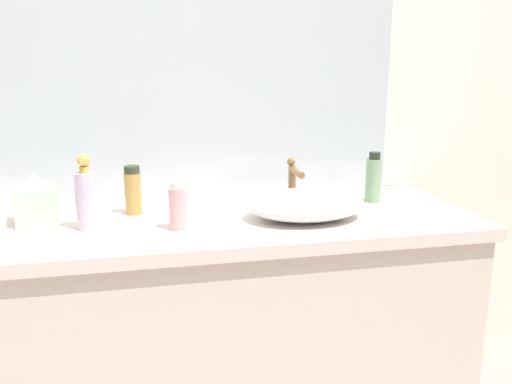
{
  "coord_description": "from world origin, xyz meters",
  "views": [
    {
      "loc": [
        -0.09,
        -1.14,
        1.34
      ],
      "look_at": [
        0.23,
        0.38,
        0.97
      ],
      "focal_mm": 36.3,
      "sensor_mm": 36.0,
      "label": 1
    }
  ],
  "objects_px": {
    "soap_dispenser": "(86,197)",
    "spray_can": "(133,191)",
    "perfume_bottle": "(374,179)",
    "sink_basin": "(306,204)",
    "tissue_box": "(36,202)",
    "lotion_bottle": "(178,207)"
  },
  "relations": [
    {
      "from": "sink_basin",
      "to": "spray_can",
      "type": "relative_size",
      "value": 2.36
    },
    {
      "from": "soap_dispenser",
      "to": "perfume_bottle",
      "type": "relative_size",
      "value": 1.27
    },
    {
      "from": "spray_can",
      "to": "perfume_bottle",
      "type": "bearing_deg",
      "value": -0.83
    },
    {
      "from": "perfume_bottle",
      "to": "spray_can",
      "type": "xyz_separation_m",
      "value": [
        -0.81,
        0.01,
        -0.0
      ]
    },
    {
      "from": "spray_can",
      "to": "tissue_box",
      "type": "relative_size",
      "value": 1.02
    },
    {
      "from": "sink_basin",
      "to": "lotion_bottle",
      "type": "distance_m",
      "value": 0.4
    },
    {
      "from": "sink_basin",
      "to": "soap_dispenser",
      "type": "relative_size",
      "value": 1.66
    },
    {
      "from": "sink_basin",
      "to": "tissue_box",
      "type": "distance_m",
      "value": 0.81
    },
    {
      "from": "soap_dispenser",
      "to": "spray_can",
      "type": "bearing_deg",
      "value": 47.4
    },
    {
      "from": "lotion_bottle",
      "to": "spray_can",
      "type": "distance_m",
      "value": 0.23
    },
    {
      "from": "soap_dispenser",
      "to": "tissue_box",
      "type": "bearing_deg",
      "value": 147.2
    },
    {
      "from": "perfume_bottle",
      "to": "spray_can",
      "type": "bearing_deg",
      "value": 179.17
    },
    {
      "from": "lotion_bottle",
      "to": "tissue_box",
      "type": "distance_m",
      "value": 0.44
    },
    {
      "from": "lotion_bottle",
      "to": "perfume_bottle",
      "type": "relative_size",
      "value": 0.8
    },
    {
      "from": "lotion_bottle",
      "to": "sink_basin",
      "type": "bearing_deg",
      "value": 4.2
    },
    {
      "from": "soap_dispenser",
      "to": "spray_can",
      "type": "height_order",
      "value": "soap_dispenser"
    },
    {
      "from": "spray_can",
      "to": "sink_basin",
      "type": "bearing_deg",
      "value": -17.61
    },
    {
      "from": "lotion_bottle",
      "to": "tissue_box",
      "type": "height_order",
      "value": "tissue_box"
    },
    {
      "from": "sink_basin",
      "to": "tissue_box",
      "type": "xyz_separation_m",
      "value": [
        -0.8,
        0.13,
        0.02
      ]
    },
    {
      "from": "soap_dispenser",
      "to": "tissue_box",
      "type": "height_order",
      "value": "soap_dispenser"
    },
    {
      "from": "sink_basin",
      "to": "soap_dispenser",
      "type": "height_order",
      "value": "soap_dispenser"
    },
    {
      "from": "perfume_bottle",
      "to": "tissue_box",
      "type": "distance_m",
      "value": 1.1
    }
  ]
}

